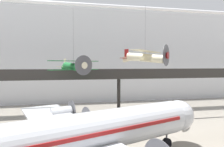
{
  "coord_description": "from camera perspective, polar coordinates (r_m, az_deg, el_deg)",
  "views": [
    {
      "loc": [
        -9.59,
        -12.32,
        9.6
      ],
      "look_at": [
        -4.86,
        10.94,
        8.53
      ],
      "focal_mm": 32.0,
      "sensor_mm": 36.0,
      "label": 1
    }
  ],
  "objects": [
    {
      "name": "ceiling_truss_beam",
      "position": [
        36.31,
        4.5,
        18.35
      ],
      "size": [
        120.0,
        0.6,
        0.6
      ],
      "color": "silver"
    },
    {
      "name": "airliner_silver_main",
      "position": [
        17.74,
        -11.8,
        -17.27
      ],
      "size": [
        29.21,
        34.1,
        10.46
      ],
      "rotation": [
        0.0,
        0.0,
        0.34
      ],
      "color": "#B7BABF",
      "rests_on": "ground"
    },
    {
      "name": "suspended_plane_cream_biplane",
      "position": [
        32.31,
        9.45,
        4.53
      ],
      "size": [
        7.78,
        7.84,
        9.68
      ],
      "rotation": [
        0.0,
        0.0,
        5.53
      ],
      "color": "beige"
    },
    {
      "name": "suspended_plane_green_biplane",
      "position": [
        34.34,
        -10.91,
        1.99
      ],
      "size": [
        8.45,
        7.52,
        11.05
      ],
      "rotation": [
        0.0,
        0.0,
        5.2
      ],
      "color": "#1E6B33"
    },
    {
      "name": "hangar_back_wall",
      "position": [
        52.4,
        -0.94,
        5.02
      ],
      "size": [
        140.0,
        3.0,
        23.67
      ],
      "color": "silver",
      "rests_on": "ground"
    },
    {
      "name": "mezzanine_walkway",
      "position": [
        40.37,
        2.27,
        -0.91
      ],
      "size": [
        110.0,
        3.2,
        8.77
      ],
      "color": "#2D2B28",
      "rests_on": "ground"
    }
  ]
}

